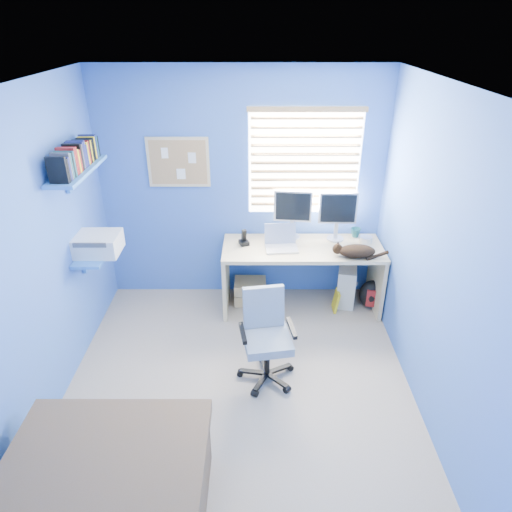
{
  "coord_description": "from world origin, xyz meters",
  "views": [
    {
      "loc": [
        0.15,
        -3.02,
        2.89
      ],
      "look_at": [
        0.15,
        0.65,
        0.95
      ],
      "focal_mm": 32.0,
      "sensor_mm": 36.0,
      "label": 1
    }
  ],
  "objects_px": {
    "laptop": "(282,239)",
    "cat": "(357,251)",
    "desk": "(301,277)",
    "office_chair": "(266,348)",
    "tower_pc": "(346,283)"
  },
  "relations": [
    {
      "from": "laptop",
      "to": "cat",
      "type": "bearing_deg",
      "value": -18.38
    },
    {
      "from": "desk",
      "to": "office_chair",
      "type": "distance_m",
      "value": 1.19
    },
    {
      "from": "cat",
      "to": "office_chair",
      "type": "relative_size",
      "value": 0.44
    },
    {
      "from": "desk",
      "to": "office_chair",
      "type": "relative_size",
      "value": 2.01
    },
    {
      "from": "desk",
      "to": "office_chair",
      "type": "height_order",
      "value": "office_chair"
    },
    {
      "from": "cat",
      "to": "laptop",
      "type": "bearing_deg",
      "value": 175.88
    },
    {
      "from": "cat",
      "to": "office_chair",
      "type": "distance_m",
      "value": 1.37
    },
    {
      "from": "desk",
      "to": "laptop",
      "type": "height_order",
      "value": "laptop"
    },
    {
      "from": "laptop",
      "to": "tower_pc",
      "type": "bearing_deg",
      "value": 7.81
    },
    {
      "from": "office_chair",
      "to": "cat",
      "type": "bearing_deg",
      "value": 44.04
    },
    {
      "from": "desk",
      "to": "cat",
      "type": "distance_m",
      "value": 0.71
    },
    {
      "from": "desk",
      "to": "tower_pc",
      "type": "distance_m",
      "value": 0.56
    },
    {
      "from": "desk",
      "to": "tower_pc",
      "type": "xyz_separation_m",
      "value": [
        0.53,
        0.12,
        -0.14
      ]
    },
    {
      "from": "laptop",
      "to": "office_chair",
      "type": "relative_size",
      "value": 0.4
    },
    {
      "from": "tower_pc",
      "to": "office_chair",
      "type": "bearing_deg",
      "value": -115.74
    }
  ]
}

